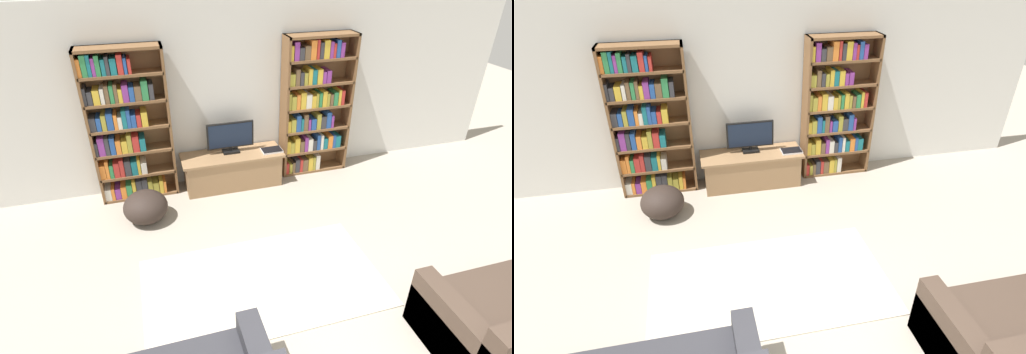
# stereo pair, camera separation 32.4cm
# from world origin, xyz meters

# --- Properties ---
(wall_back) EXTENTS (8.80, 0.06, 2.60)m
(wall_back) POSITION_xyz_m (0.00, 4.23, 1.30)
(wall_back) COLOR silver
(wall_back) RESTS_ON ground_plane
(bookshelf_left) EXTENTS (1.05, 0.30, 2.09)m
(bookshelf_left) POSITION_xyz_m (-1.48, 4.05, 1.03)
(bookshelf_left) COLOR brown
(bookshelf_left) RESTS_ON ground_plane
(bookshelf_right) EXTENTS (1.05, 0.30, 2.09)m
(bookshelf_right) POSITION_xyz_m (1.20, 4.05, 1.05)
(bookshelf_right) COLOR brown
(bookshelf_right) RESTS_ON ground_plane
(tv_stand) EXTENTS (1.48, 0.52, 0.51)m
(tv_stand) POSITION_xyz_m (-0.08, 3.91, 0.26)
(tv_stand) COLOR #8E6B47
(tv_stand) RESTS_ON ground_plane
(television) EXTENTS (0.68, 0.16, 0.46)m
(television) POSITION_xyz_m (-0.08, 3.98, 0.75)
(television) COLOR black
(television) RESTS_ON tv_stand
(laptop) EXTENTS (0.30, 0.21, 0.03)m
(laptop) POSITION_xyz_m (0.50, 3.84, 0.52)
(laptop) COLOR silver
(laptop) RESTS_ON tv_stand
(area_rug) EXTENTS (2.53, 1.40, 0.02)m
(area_rug) POSITION_xyz_m (-0.25, 1.84, 0.01)
(area_rug) COLOR beige
(area_rug) RESTS_ON ground_plane
(beanbag_ottoman) EXTENTS (0.57, 0.57, 0.41)m
(beanbag_ottoman) POSITION_xyz_m (-1.37, 3.35, 0.21)
(beanbag_ottoman) COLOR #2D231E
(beanbag_ottoman) RESTS_ON ground_plane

